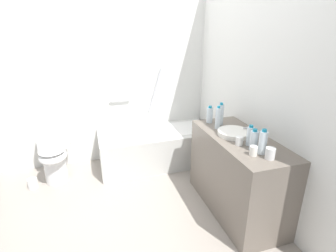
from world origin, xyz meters
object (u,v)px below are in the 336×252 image
object	(u,v)px
bathtub	(156,146)
water_bottle_0	(250,136)
sink_basin	(234,133)
drinking_glass_0	(239,141)
toilet	(54,156)
water_bottle_5	(218,118)
sink_faucet	(251,130)
water_bottle_4	(254,140)
toilet_paper_roll	(33,184)
water_bottle_2	(221,114)
drinking_glass_2	(254,151)
water_bottle_3	(263,142)
water_bottle_1	(210,115)
drinking_glass_1	(270,153)

from	to	relation	value
bathtub	water_bottle_0	size ratio (longest dim) A/B	8.01
sink_basin	drinking_glass_0	size ratio (longest dim) A/B	4.03
drinking_glass_0	toilet	bearing A→B (deg)	143.28
sink_basin	water_bottle_5	xyz separation A→B (m)	(-0.07, 0.21, 0.09)
sink_faucet	water_bottle_4	bearing A→B (deg)	-120.64
water_bottle_4	water_bottle_5	xyz separation A→B (m)	(-0.06, 0.56, 0.03)
toilet	bathtub	bearing A→B (deg)	92.75
sink_basin	water_bottle_4	bearing A→B (deg)	-92.26
drinking_glass_0	toilet_paper_roll	distance (m)	2.49
toilet	water_bottle_2	distance (m)	2.09
water_bottle_2	drinking_glass_2	xyz separation A→B (m)	(-0.08, -0.75, -0.08)
water_bottle_3	sink_faucet	bearing A→B (deg)	67.77
water_bottle_1	water_bottle_5	bearing A→B (deg)	-89.91
water_bottle_1	water_bottle_4	distance (m)	0.76
toilet	water_bottle_0	bearing A→B (deg)	54.64
water_bottle_2	water_bottle_4	size ratio (longest dim) A/B	1.27
drinking_glass_1	water_bottle_3	bearing A→B (deg)	92.85
bathtub	water_bottle_2	xyz separation A→B (m)	(0.52, -0.83, 0.68)
water_bottle_5	toilet_paper_roll	xyz separation A→B (m)	(-2.03, 0.76, -0.88)
sink_faucet	drinking_glass_0	size ratio (longest dim) A/B	1.89
water_bottle_1	water_bottle_0	bearing A→B (deg)	-82.47
drinking_glass_0	water_bottle_4	bearing A→B (deg)	-62.78
water_bottle_1	water_bottle_4	size ratio (longest dim) A/B	0.98
bathtub	toilet_paper_roll	bearing A→B (deg)	-173.83
bathtub	water_bottle_5	distance (m)	1.23
water_bottle_0	water_bottle_4	xyz separation A→B (m)	(-0.03, -0.10, 0.00)
water_bottle_1	water_bottle_2	distance (m)	0.13
water_bottle_1	drinking_glass_0	bearing A→B (deg)	-90.34
toilet	water_bottle_3	size ratio (longest dim) A/B	3.02
water_bottle_3	drinking_glass_2	distance (m)	0.11
water_bottle_4	water_bottle_2	bearing A→B (deg)	88.00
water_bottle_3	drinking_glass_1	xyz separation A→B (m)	(0.01, -0.10, -0.06)
water_bottle_2	water_bottle_5	size ratio (longest dim) A/B	1.01
sink_faucet	drinking_glass_2	world-z (taller)	drinking_glass_2
sink_faucet	toilet_paper_roll	world-z (taller)	sink_faucet
drinking_glass_1	water_bottle_0	bearing A→B (deg)	91.43
toilet	sink_faucet	world-z (taller)	sink_faucet
toilet	drinking_glass_0	size ratio (longest dim) A/B	8.35
sink_faucet	drinking_glass_1	distance (m)	0.56
water_bottle_1	water_bottle_3	distance (m)	0.84
bathtub	water_bottle_3	bearing A→B (deg)	-71.44
drinking_glass_2	toilet_paper_roll	distance (m)	2.60
water_bottle_1	water_bottle_2	size ratio (longest dim) A/B	0.77
water_bottle_3	water_bottle_4	size ratio (longest dim) A/B	1.13
water_bottle_4	water_bottle_0	bearing A→B (deg)	74.32
sink_basin	drinking_glass_0	bearing A→B (deg)	-109.18
bathtub	toilet_paper_roll	size ratio (longest dim) A/B	12.64
water_bottle_2	sink_faucet	bearing A→B (deg)	-59.54
sink_faucet	drinking_glass_0	xyz separation A→B (m)	(-0.27, -0.22, 0.01)
bathtub	drinking_glass_0	distance (m)	1.55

